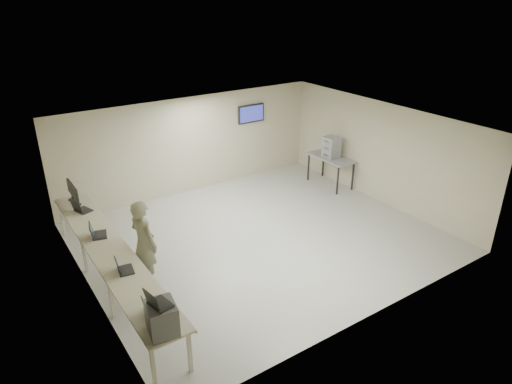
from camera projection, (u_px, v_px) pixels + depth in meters
room at (261, 184)px, 10.56m from camera, size 8.01×7.01×2.81m
workbench at (110, 253)px, 8.92m from camera, size 0.76×6.00×0.90m
equipment_box at (162, 318)px, 6.68m from camera, size 0.48×0.53×0.49m
laptop_on_box at (156, 302)px, 6.52m from camera, size 0.35×0.39×0.28m
laptop_0 at (150, 310)px, 7.12m from camera, size 0.35×0.39×0.28m
laptop_1 at (123, 268)px, 8.17m from camera, size 0.35×0.40×0.28m
laptop_2 at (96, 233)px, 9.33m from camera, size 0.41×0.45×0.31m
laptop_3 at (80, 208)px, 10.36m from camera, size 0.43×0.45×0.30m
monitor_near at (75, 194)px, 10.57m from camera, size 0.21×0.48×0.47m
monitor_far at (71, 189)px, 10.84m from camera, size 0.21×0.48×0.48m
soldier at (144, 243)px, 9.04m from camera, size 0.60×0.77×1.85m
side_table at (331, 159)px, 13.71m from camera, size 0.71×1.51×0.91m
storage_bins at (331, 147)px, 13.54m from camera, size 0.40×0.44×0.63m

